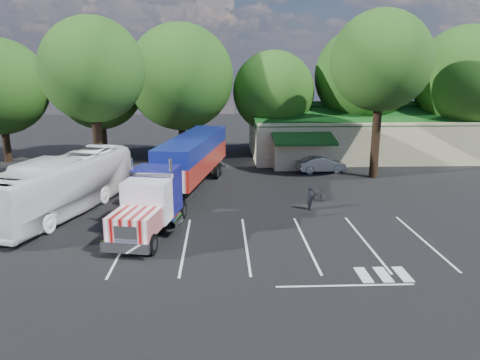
{
  "coord_description": "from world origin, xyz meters",
  "views": [
    {
      "loc": [
        -1.3,
        -29.16,
        9.24
      ],
      "look_at": [
        -0.06,
        -0.06,
        2.0
      ],
      "focal_mm": 35.0,
      "sensor_mm": 36.0,
      "label": 1
    }
  ],
  "objects_px": {
    "silver_sedan": "(321,164)",
    "woman": "(310,198)",
    "tour_bus": "(62,185)",
    "bicycle": "(318,194)",
    "semi_truck": "(184,165)"
  },
  "relations": [
    {
      "from": "woman",
      "to": "semi_truck",
      "type": "bearing_deg",
      "value": 60.28
    },
    {
      "from": "semi_truck",
      "to": "woman",
      "type": "distance_m",
      "value": 9.0
    },
    {
      "from": "bicycle",
      "to": "tour_bus",
      "type": "height_order",
      "value": "tour_bus"
    },
    {
      "from": "tour_bus",
      "to": "silver_sedan",
      "type": "height_order",
      "value": "tour_bus"
    },
    {
      "from": "bicycle",
      "to": "woman",
      "type": "bearing_deg",
      "value": -139.62
    },
    {
      "from": "woman",
      "to": "bicycle",
      "type": "xyz_separation_m",
      "value": [
        1.0,
        2.27,
        -0.38
      ]
    },
    {
      "from": "semi_truck",
      "to": "woman",
      "type": "height_order",
      "value": "semi_truck"
    },
    {
      "from": "tour_bus",
      "to": "woman",
      "type": "bearing_deg",
      "value": 16.96
    },
    {
      "from": "silver_sedan",
      "to": "woman",
      "type": "bearing_deg",
      "value": 156.8
    },
    {
      "from": "bicycle",
      "to": "tour_bus",
      "type": "bearing_deg",
      "value": 162.16
    },
    {
      "from": "semi_truck",
      "to": "tour_bus",
      "type": "bearing_deg",
      "value": -146.11
    },
    {
      "from": "semi_truck",
      "to": "silver_sedan",
      "type": "distance_m",
      "value": 13.79
    },
    {
      "from": "woman",
      "to": "tour_bus",
      "type": "xyz_separation_m",
      "value": [
        -15.79,
        -0.1,
        1.03
      ]
    },
    {
      "from": "semi_truck",
      "to": "woman",
      "type": "bearing_deg",
      "value": -8.69
    },
    {
      "from": "tour_bus",
      "to": "silver_sedan",
      "type": "xyz_separation_m",
      "value": [
        18.82,
        10.77,
        -1.12
      ]
    }
  ]
}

